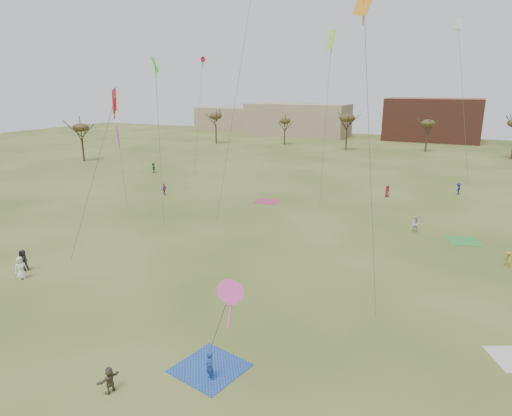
% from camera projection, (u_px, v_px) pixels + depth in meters
% --- Properties ---
extents(ground, '(260.00, 260.00, 0.00)m').
position_uv_depth(ground, '(174.00, 337.00, 27.94)').
color(ground, '#385219').
rests_on(ground, ground).
extents(flyer_near_left, '(0.95, 1.10, 1.91)m').
position_uv_depth(flyer_near_left, '(21.00, 268.00, 36.17)').
color(flyer_near_left, white).
rests_on(flyer_near_left, ground).
extents(flyer_near_right, '(0.73, 0.67, 1.67)m').
position_uv_depth(flyer_near_right, '(209.00, 366.00, 23.67)').
color(flyer_near_right, '#204095').
rests_on(flyer_near_right, ground).
extents(spectator_fore_c, '(0.66, 1.40, 1.45)m').
position_uv_depth(spectator_fore_c, '(110.00, 380.00, 22.74)').
color(spectator_fore_c, brown).
rests_on(spectator_fore_c, ground).
extents(flyer_mid_a, '(1.00, 0.73, 1.90)m').
position_uv_depth(flyer_mid_a, '(23.00, 260.00, 37.78)').
color(flyer_mid_a, black).
rests_on(flyer_mid_a, ground).
extents(flyer_mid_b, '(0.75, 1.03, 1.44)m').
position_uv_depth(flyer_mid_b, '(507.00, 259.00, 38.68)').
color(flyer_mid_b, gold).
rests_on(flyer_mid_b, ground).
extents(spectator_mid_d, '(0.45, 1.02, 1.71)m').
position_uv_depth(spectator_mid_d, '(164.00, 189.00, 64.19)').
color(spectator_mid_d, '#9D4199').
rests_on(spectator_mid_d, ground).
extents(spectator_mid_e, '(0.93, 0.76, 1.77)m').
position_uv_depth(spectator_mid_e, '(416.00, 224.00, 47.89)').
color(spectator_mid_e, silver).
rests_on(spectator_mid_e, ground).
extents(flyer_far_a, '(1.54, 1.58, 1.81)m').
position_uv_depth(flyer_far_a, '(154.00, 168.00, 81.10)').
color(flyer_far_a, '#2B6D24').
rests_on(flyer_far_a, ground).
extents(flyer_far_b, '(0.90, 0.99, 1.70)m').
position_uv_depth(flyer_far_b, '(387.00, 191.00, 63.22)').
color(flyer_far_b, maroon).
rests_on(flyer_far_b, ground).
extents(flyer_far_c, '(0.99, 1.25, 1.70)m').
position_uv_depth(flyer_far_c, '(458.00, 189.00, 64.56)').
color(flyer_far_c, navy).
rests_on(flyer_far_c, ground).
extents(blanket_blue, '(4.18, 4.18, 0.03)m').
position_uv_depth(blanket_blue, '(210.00, 368.00, 24.86)').
color(blanket_blue, '#254CA3').
rests_on(blanket_blue, ground).
extents(blanket_plum, '(3.29, 3.29, 0.03)m').
position_uv_depth(blanket_plum, '(267.00, 202.00, 60.78)').
color(blanket_plum, '#B3375C').
rests_on(blanket_plum, ground).
extents(blanket_olive, '(3.75, 3.75, 0.03)m').
position_uv_depth(blanket_olive, '(464.00, 241.00, 45.30)').
color(blanket_olive, green).
rests_on(blanket_olive, ground).
extents(kites_aloft, '(64.79, 55.32, 27.26)m').
position_uv_depth(kites_aloft, '(377.00, 40.00, 47.20)').
color(kites_aloft, red).
rests_on(kites_aloft, ground).
extents(tree_line, '(117.44, 49.32, 8.91)m').
position_uv_depth(tree_line, '(378.00, 126.00, 95.95)').
color(tree_line, '#3A2B1E').
rests_on(tree_line, ground).
extents(building_tan, '(32.00, 14.00, 10.00)m').
position_uv_depth(building_tan, '(297.00, 120.00, 141.13)').
color(building_tan, '#937F60').
rests_on(building_tan, ground).
extents(building_brick, '(26.00, 16.00, 12.00)m').
position_uv_depth(building_brick, '(433.00, 120.00, 128.44)').
color(building_brick, brown).
rests_on(building_brick, ground).
extents(building_tan_west, '(20.00, 12.00, 8.00)m').
position_uv_depth(building_tan_west, '(226.00, 119.00, 160.05)').
color(building_tan_west, '#937F60').
rests_on(building_tan_west, ground).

